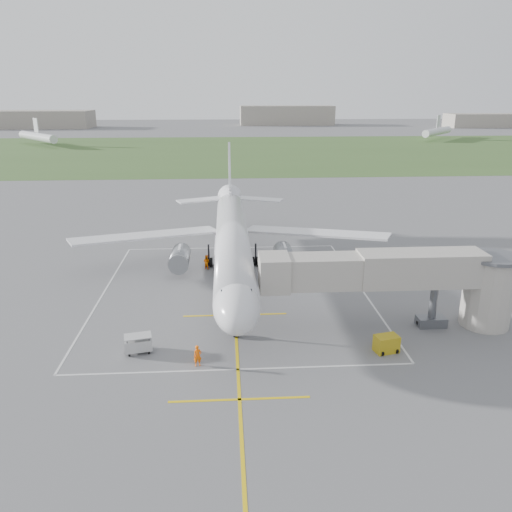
{
  "coord_description": "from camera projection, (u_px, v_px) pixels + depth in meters",
  "views": [
    {
      "loc": [
        -0.72,
        -54.13,
        20.57
      ],
      "look_at": [
        2.41,
        -4.0,
        4.0
      ],
      "focal_mm": 35.0,
      "sensor_mm": 36.0,
      "label": 1
    }
  ],
  "objects": [
    {
      "name": "baggage_cart",
      "position": [
        138.0,
        344.0,
        41.17
      ],
      "size": [
        2.42,
        1.74,
        1.53
      ],
      "rotation": [
        0.0,
        0.0,
        0.21
      ],
      "color": "#B0B0B0",
      "rests_on": "ground"
    },
    {
      "name": "gpu_unit",
      "position": [
        386.0,
        344.0,
        41.31
      ],
      "size": [
        2.15,
        1.72,
        1.44
      ],
      "rotation": [
        0.0,
        0.0,
        0.23
      ],
      "color": "#AE9315",
      "rests_on": "ground"
    },
    {
      "name": "airliner",
      "position": [
        232.0,
        240.0,
        57.13
      ],
      "size": [
        38.93,
        46.75,
        13.52
      ],
      "color": "silver",
      "rests_on": "ground"
    },
    {
      "name": "grass_strip",
      "position": [
        226.0,
        151.0,
        181.0
      ],
      "size": [
        700.0,
        120.0,
        0.02
      ],
      "primitive_type": "cube",
      "color": "#395927",
      "rests_on": "ground"
    },
    {
      "name": "ground",
      "position": [
        233.0,
        278.0,
        57.79
      ],
      "size": [
        700.0,
        700.0,
        0.0
      ],
      "primitive_type": "plane",
      "color": "#5B5B5D",
      "rests_on": "ground"
    },
    {
      "name": "ramp_worker_nose",
      "position": [
        198.0,
        356.0,
        39.1
      ],
      "size": [
        0.71,
        0.54,
        1.75
      ],
      "primitive_type": "imported",
      "rotation": [
        0.0,
        0.0,
        0.2
      ],
      "color": "#F85F07",
      "rests_on": "ground"
    },
    {
      "name": "ramp_worker_wing",
      "position": [
        207.0,
        262.0,
        60.66
      ],
      "size": [
        1.08,
        1.03,
        1.76
      ],
      "primitive_type": "imported",
      "rotation": [
        0.0,
        0.0,
        2.55
      ],
      "color": "orange",
      "rests_on": "ground"
    },
    {
      "name": "distant_aircraft",
      "position": [
        250.0,
        134.0,
        211.51
      ],
      "size": [
        193.33,
        43.57,
        8.85
      ],
      "color": "silver",
      "rests_on": "ground"
    },
    {
      "name": "jet_bridge",
      "position": [
        411.0,
        278.0,
        44.44
      ],
      "size": [
        23.4,
        5.0,
        7.2
      ],
      "color": "gray",
      "rests_on": "ground"
    },
    {
      "name": "distant_hangars",
      "position": [
        199.0,
        118.0,
        306.56
      ],
      "size": [
        345.0,
        49.0,
        12.0
      ],
      "color": "gray",
      "rests_on": "ground"
    },
    {
      "name": "apron_markings",
      "position": [
        234.0,
        298.0,
        52.27
      ],
      "size": [
        28.2,
        60.0,
        0.01
      ],
      "color": "yellow",
      "rests_on": "ground"
    }
  ]
}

